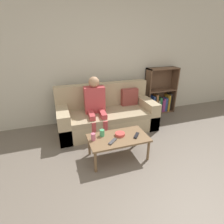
{
  "coord_description": "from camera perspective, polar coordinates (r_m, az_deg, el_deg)",
  "views": [
    {
      "loc": [
        -0.91,
        -1.13,
        1.79
      ],
      "look_at": [
        -0.02,
        1.5,
        0.59
      ],
      "focal_mm": 28.0,
      "sensor_mm": 36.0,
      "label": 1
    }
  ],
  "objects": [
    {
      "name": "ground_plane",
      "position": [
        2.3,
        14.33,
        -28.62
      ],
      "size": [
        22.0,
        22.0,
        0.0
      ],
      "primitive_type": "plane",
      "color": "#70665B"
    },
    {
      "name": "bookshelf",
      "position": [
        4.55,
        15.02,
        4.94
      ],
      "size": [
        0.77,
        0.28,
        1.12
      ],
      "color": "brown",
      "rests_on": "ground_plane"
    },
    {
      "name": "tv_remote_1",
      "position": [
        2.58,
        0.19,
        -9.6
      ],
      "size": [
        0.16,
        0.15,
        0.02
      ],
      "rotation": [
        0.0,
        0.0,
        -0.86
      ],
      "color": "#47474C",
      "rests_on": "coffee_table"
    },
    {
      "name": "couch",
      "position": [
        3.62,
        -1.65,
        -0.99
      ],
      "size": [
        1.97,
        0.85,
        0.9
      ],
      "color": "tan",
      "rests_on": "ground_plane"
    },
    {
      "name": "tv_remote_0",
      "position": [
        2.75,
        7.97,
        -7.58
      ],
      "size": [
        0.15,
        0.16,
        0.02
      ],
      "rotation": [
        0.0,
        0.0,
        -0.7
      ],
      "color": "black",
      "rests_on": "coffee_table"
    },
    {
      "name": "person_adult",
      "position": [
        3.35,
        -5.48,
        3.23
      ],
      "size": [
        0.4,
        0.62,
        1.11
      ],
      "rotation": [
        0.0,
        0.0,
        -0.07
      ],
      "color": "#C6474C",
      "rests_on": "ground_plane"
    },
    {
      "name": "snack_bowl",
      "position": [
        2.74,
        2.62,
        -7.25
      ],
      "size": [
        0.15,
        0.15,
        0.05
      ],
      "color": "#DB4C47",
      "rests_on": "coffee_table"
    },
    {
      "name": "wall_back",
      "position": [
        3.87,
        -5.16,
        16.09
      ],
      "size": [
        12.0,
        0.06,
        2.6
      ],
      "color": "beige",
      "rests_on": "ground_plane"
    },
    {
      "name": "cup_far",
      "position": [
        2.62,
        -6.13,
        -8.04
      ],
      "size": [
        0.07,
        0.07,
        0.11
      ],
      "color": "pink",
      "rests_on": "coffee_table"
    },
    {
      "name": "cup_near",
      "position": [
        2.72,
        -3.26,
        -6.81
      ],
      "size": [
        0.08,
        0.08,
        0.1
      ],
      "color": "#4CB77A",
      "rests_on": "coffee_table"
    },
    {
      "name": "coffee_table",
      "position": [
        2.73,
        2.05,
        -8.93
      ],
      "size": [
        0.92,
        0.5,
        0.37
      ],
      "color": "brown",
      "rests_on": "ground_plane"
    }
  ]
}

